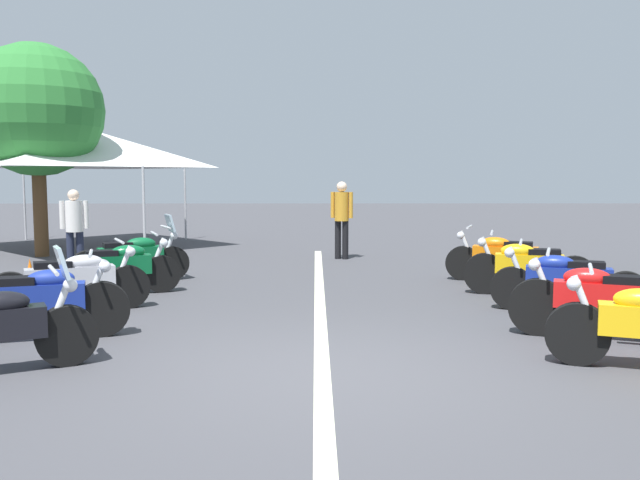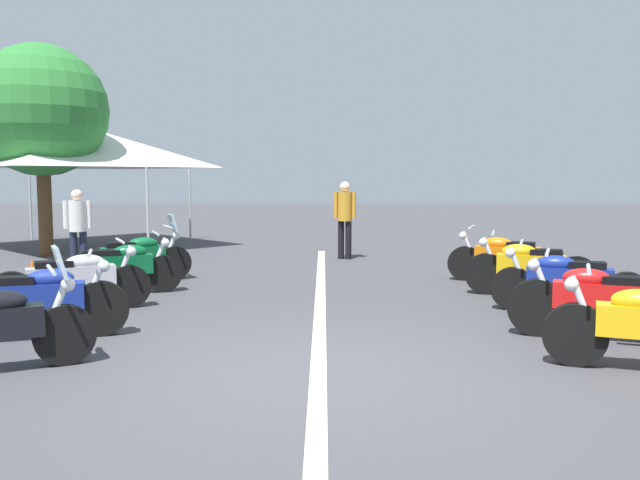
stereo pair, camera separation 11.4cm
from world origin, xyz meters
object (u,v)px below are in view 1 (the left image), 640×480
(bystander_1, at_px, (342,214))
(motorcycle_right_row_2, at_px, (567,281))
(bystander_0, at_px, (74,224))
(motorcycle_right_row_3, at_px, (528,267))
(motorcycle_right_row_1, at_px, (601,300))
(roadside_tree_2, at_px, (36,111))
(motorcycle_right_row_4, at_px, (504,257))
(motorcycle_left_row_4, at_px, (133,257))
(traffic_cone_0, at_px, (30,280))
(motorcycle_left_row_3, at_px, (118,267))
(event_tent, at_px, (74,146))
(motorcycle_left_row_1, at_px, (36,301))
(motorcycle_left_row_2, at_px, (72,280))

(bystander_1, bearing_deg, motorcycle_right_row_2, 47.84)
(bystander_0, bearing_deg, motorcycle_right_row_3, -124.05)
(motorcycle_right_row_1, relative_size, roadside_tree_2, 0.41)
(motorcycle_right_row_1, relative_size, motorcycle_right_row_4, 1.00)
(motorcycle_left_row_4, xyz_separation_m, traffic_cone_0, (-1.51, 1.16, -0.17))
(motorcycle_left_row_3, relative_size, roadside_tree_2, 0.38)
(traffic_cone_0, bearing_deg, event_tent, 14.41)
(roadside_tree_2, bearing_deg, bystander_0, -146.74)
(motorcycle_right_row_4, distance_m, bystander_0, 8.13)
(motorcycle_left_row_3, relative_size, event_tent, 0.36)
(motorcycle_left_row_3, height_order, bystander_0, bystander_0)
(motorcycle_left_row_4, height_order, bystander_0, bystander_0)
(motorcycle_left_row_1, relative_size, bystander_1, 1.16)
(motorcycle_left_row_1, height_order, motorcycle_right_row_4, motorcycle_left_row_1)
(motorcycle_left_row_4, height_order, traffic_cone_0, motorcycle_left_row_4)
(motorcycle_left_row_1, distance_m, motorcycle_left_row_2, 1.58)
(motorcycle_left_row_3, height_order, motorcycle_right_row_4, motorcycle_right_row_4)
(motorcycle_left_row_2, xyz_separation_m, bystander_0, (3.83, 1.34, 0.50))
(motorcycle_right_row_4, height_order, roadside_tree_2, roadside_tree_2)
(motorcycle_left_row_2, distance_m, traffic_cone_0, 1.52)
(motorcycle_left_row_4, bearing_deg, event_tent, 91.01)
(motorcycle_left_row_4, xyz_separation_m, roadside_tree_2, (3.90, 3.21, 2.92))
(motorcycle_right_row_2, relative_size, event_tent, 0.38)
(motorcycle_left_row_1, xyz_separation_m, motorcycle_left_row_3, (2.95, -0.06, -0.02))
(motorcycle_left_row_1, height_order, bystander_0, bystander_0)
(motorcycle_left_row_3, relative_size, motorcycle_right_row_2, 0.94)
(motorcycle_right_row_1, bearing_deg, event_tent, -25.39)
(motorcycle_right_row_2, height_order, bystander_0, bystander_0)
(motorcycle_right_row_1, relative_size, bystander_1, 1.14)
(bystander_1, relative_size, event_tent, 0.33)
(motorcycle_right_row_2, bearing_deg, bystander_1, -46.02)
(motorcycle_left_row_1, bearing_deg, bystander_1, 46.23)
(motorcycle_left_row_2, bearing_deg, traffic_cone_0, 107.98)
(motorcycle_right_row_1, bearing_deg, motorcycle_left_row_3, -4.20)
(motorcycle_right_row_4, xyz_separation_m, traffic_cone_0, (-1.53, 7.74, -0.16))
(motorcycle_right_row_2, xyz_separation_m, bystander_1, (6.00, 2.86, 0.59))
(motorcycle_left_row_1, relative_size, motorcycle_left_row_4, 1.07)
(motorcycle_left_row_4, relative_size, bystander_0, 1.18)
(traffic_cone_0, bearing_deg, motorcycle_right_row_1, -109.24)
(motorcycle_right_row_4, height_order, event_tent, event_tent)
(traffic_cone_0, bearing_deg, motorcycle_right_row_3, -88.71)
(roadside_tree_2, bearing_deg, motorcycle_left_row_1, -158.04)
(motorcycle_left_row_4, xyz_separation_m, motorcycle_right_row_1, (-4.18, -6.50, 0.01))
(motorcycle_right_row_4, relative_size, traffic_cone_0, 3.28)
(motorcycle_left_row_3, bearing_deg, motorcycle_right_row_3, -22.54)
(motorcycle_left_row_2, bearing_deg, motorcycle_left_row_1, -109.71)
(motorcycle_right_row_1, relative_size, motorcycle_right_row_2, 1.00)
(motorcycle_left_row_1, distance_m, bystander_1, 8.45)
(motorcycle_left_row_3, bearing_deg, bystander_0, 100.95)
(motorcycle_right_row_3, relative_size, bystander_1, 1.12)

